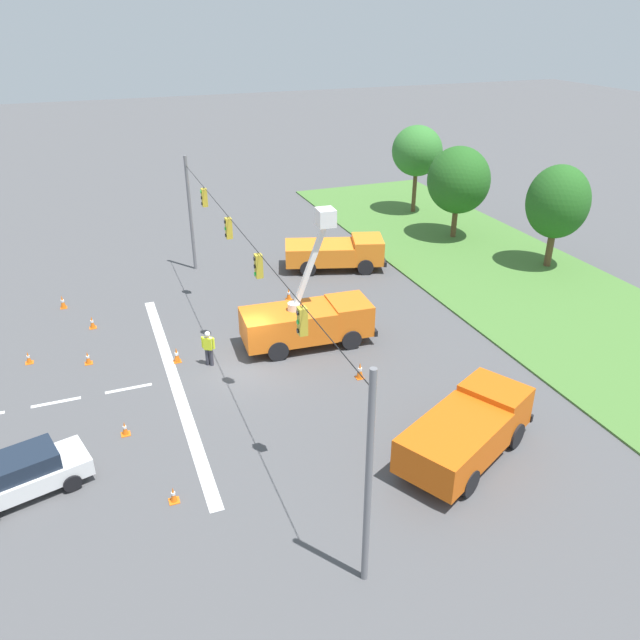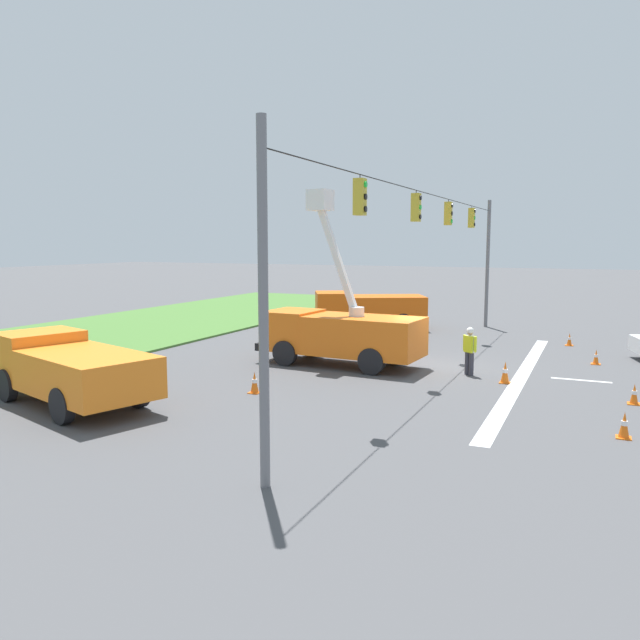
{
  "view_description": "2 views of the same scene",
  "coord_description": "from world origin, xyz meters",
  "px_view_note": "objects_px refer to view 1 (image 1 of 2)",
  "views": [
    {
      "loc": [
        24.68,
        -5.88,
        15.08
      ],
      "look_at": [
        1.47,
        3.03,
        2.55
      ],
      "focal_mm": 35.0,
      "sensor_mm": 36.0,
      "label": 1
    },
    {
      "loc": [
        -23.42,
        -5.88,
        4.83
      ],
      "look_at": [
        -0.6,
        4.38,
        1.71
      ],
      "focal_mm": 35.0,
      "sensor_mm": 36.0,
      "label": 2
    }
  ],
  "objects_px": {
    "utility_truck_support_far": "(337,252)",
    "road_worker": "(208,346)",
    "traffic_cone_foreground_left": "(88,358)",
    "traffic_cone_lane_edge_a": "(173,495)",
    "tree_centre": "(558,202)",
    "utility_truck_bucket_lift": "(308,319)",
    "traffic_cone_mid_right": "(289,294)",
    "utility_truck_support_near": "(468,430)",
    "tree_far_west": "(417,151)",
    "traffic_cone_foreground_right": "(360,370)",
    "tree_west": "(458,180)",
    "traffic_cone_far_right": "(125,429)",
    "traffic_cone_mid_left": "(92,322)",
    "traffic_cone_near_bucket": "(28,358)",
    "sedan_white": "(24,474)",
    "traffic_cone_lane_edge_b": "(177,355)",
    "traffic_cone_far_left": "(63,302)"
  },
  "relations": [
    {
      "from": "utility_truck_support_far",
      "to": "road_worker",
      "type": "distance_m",
      "value": 13.62
    },
    {
      "from": "tree_far_west",
      "to": "utility_truck_support_near",
      "type": "bearing_deg",
      "value": -25.02
    },
    {
      "from": "utility_truck_support_far",
      "to": "traffic_cone_foreground_left",
      "type": "relative_size",
      "value": 10.77
    },
    {
      "from": "tree_centre",
      "to": "road_worker",
      "type": "relative_size",
      "value": 3.72
    },
    {
      "from": "tree_west",
      "to": "road_worker",
      "type": "xyz_separation_m",
      "value": [
        11.52,
        -20.34,
        -3.22
      ]
    },
    {
      "from": "traffic_cone_near_bucket",
      "to": "traffic_cone_far_left",
      "type": "distance_m",
      "value": 6.05
    },
    {
      "from": "traffic_cone_foreground_right",
      "to": "traffic_cone_far_right",
      "type": "bearing_deg",
      "value": -87.14
    },
    {
      "from": "traffic_cone_near_bucket",
      "to": "traffic_cone_lane_edge_b",
      "type": "bearing_deg",
      "value": 69.96
    },
    {
      "from": "traffic_cone_mid_left",
      "to": "road_worker",
      "type": "bearing_deg",
      "value": 39.83
    },
    {
      "from": "tree_far_west",
      "to": "traffic_cone_foreground_right",
      "type": "relative_size",
      "value": 8.59
    },
    {
      "from": "tree_west",
      "to": "traffic_cone_foreground_left",
      "type": "bearing_deg",
      "value": -69.99
    },
    {
      "from": "traffic_cone_mid_left",
      "to": "tree_west",
      "type": "bearing_deg",
      "value": 102.48
    },
    {
      "from": "tree_far_west",
      "to": "sedan_white",
      "type": "height_order",
      "value": "tree_far_west"
    },
    {
      "from": "tree_centre",
      "to": "utility_truck_bucket_lift",
      "type": "xyz_separation_m",
      "value": [
        4.17,
        -17.97,
        -2.9
      ]
    },
    {
      "from": "traffic_cone_lane_edge_a",
      "to": "sedan_white",
      "type": "bearing_deg",
      "value": -116.29
    },
    {
      "from": "sedan_white",
      "to": "traffic_cone_lane_edge_b",
      "type": "relative_size",
      "value": 6.09
    },
    {
      "from": "road_worker",
      "to": "traffic_cone_far_right",
      "type": "xyz_separation_m",
      "value": [
        4.1,
        -4.23,
        -0.72
      ]
    },
    {
      "from": "utility_truck_support_near",
      "to": "utility_truck_support_far",
      "type": "distance_m",
      "value": 19.23
    },
    {
      "from": "traffic_cone_foreground_right",
      "to": "traffic_cone_mid_right",
      "type": "distance_m",
      "value": 9.21
    },
    {
      "from": "utility_truck_support_near",
      "to": "traffic_cone_near_bucket",
      "type": "relative_size",
      "value": 11.01
    },
    {
      "from": "utility_truck_support_far",
      "to": "traffic_cone_lane_edge_a",
      "type": "relative_size",
      "value": 11.22
    },
    {
      "from": "road_worker",
      "to": "traffic_cone_lane_edge_b",
      "type": "height_order",
      "value": "road_worker"
    },
    {
      "from": "traffic_cone_near_bucket",
      "to": "tree_far_west",
      "type": "bearing_deg",
      "value": 117.45
    },
    {
      "from": "tree_centre",
      "to": "traffic_cone_lane_edge_a",
      "type": "bearing_deg",
      "value": -63.54
    },
    {
      "from": "traffic_cone_lane_edge_b",
      "to": "traffic_cone_foreground_left",
      "type": "bearing_deg",
      "value": -108.75
    },
    {
      "from": "tree_west",
      "to": "utility_truck_support_far",
      "type": "xyz_separation_m",
      "value": [
        2.45,
        -10.18,
        -3.11
      ]
    },
    {
      "from": "utility_truck_support_near",
      "to": "traffic_cone_mid_left",
      "type": "bearing_deg",
      "value": -141.89
    },
    {
      "from": "traffic_cone_foreground_left",
      "to": "traffic_cone_near_bucket",
      "type": "distance_m",
      "value": 2.82
    },
    {
      "from": "traffic_cone_foreground_left",
      "to": "traffic_cone_lane_edge_a",
      "type": "xyz_separation_m",
      "value": [
        10.7,
        2.27,
        -0.02
      ]
    },
    {
      "from": "sedan_white",
      "to": "traffic_cone_foreground_right",
      "type": "bearing_deg",
      "value": 100.85
    },
    {
      "from": "tree_centre",
      "to": "traffic_cone_far_right",
      "type": "distance_m",
      "value": 28.78
    },
    {
      "from": "tree_centre",
      "to": "traffic_cone_lane_edge_b",
      "type": "bearing_deg",
      "value": -81.62
    },
    {
      "from": "traffic_cone_far_left",
      "to": "traffic_cone_far_right",
      "type": "height_order",
      "value": "traffic_cone_far_left"
    },
    {
      "from": "road_worker",
      "to": "traffic_cone_far_left",
      "type": "height_order",
      "value": "road_worker"
    },
    {
      "from": "traffic_cone_lane_edge_a",
      "to": "utility_truck_support_near",
      "type": "bearing_deg",
      "value": 82.19
    },
    {
      "from": "tree_centre",
      "to": "traffic_cone_mid_right",
      "type": "relative_size",
      "value": 9.4
    },
    {
      "from": "tree_far_west",
      "to": "tree_west",
      "type": "xyz_separation_m",
      "value": [
        6.54,
        -0.28,
        -0.74
      ]
    },
    {
      "from": "traffic_cone_mid_left",
      "to": "traffic_cone_far_right",
      "type": "height_order",
      "value": "traffic_cone_mid_left"
    },
    {
      "from": "tree_centre",
      "to": "sedan_white",
      "type": "relative_size",
      "value": 1.43
    },
    {
      "from": "tree_centre",
      "to": "traffic_cone_lane_edge_a",
      "type": "relative_size",
      "value": 10.91
    },
    {
      "from": "traffic_cone_foreground_right",
      "to": "traffic_cone_far_right",
      "type": "height_order",
      "value": "traffic_cone_foreground_right"
    },
    {
      "from": "traffic_cone_mid_left",
      "to": "tree_far_west",
      "type": "bearing_deg",
      "value": 115.4
    },
    {
      "from": "tree_centre",
      "to": "utility_truck_bucket_lift",
      "type": "distance_m",
      "value": 18.67
    },
    {
      "from": "utility_truck_bucket_lift",
      "to": "traffic_cone_lane_edge_a",
      "type": "distance_m",
      "value": 11.97
    },
    {
      "from": "traffic_cone_mid_left",
      "to": "traffic_cone_mid_right",
      "type": "xyz_separation_m",
      "value": [
        0.3,
        10.72,
        0.01
      ]
    },
    {
      "from": "traffic_cone_mid_right",
      "to": "traffic_cone_far_right",
      "type": "distance_m",
      "value": 13.95
    },
    {
      "from": "utility_truck_support_far",
      "to": "traffic_cone_lane_edge_b",
      "type": "relative_size",
      "value": 8.93
    },
    {
      "from": "traffic_cone_mid_left",
      "to": "utility_truck_support_far",
      "type": "bearing_deg",
      "value": 101.76
    },
    {
      "from": "sedan_white",
      "to": "traffic_cone_mid_right",
      "type": "relative_size",
      "value": 6.59
    },
    {
      "from": "traffic_cone_mid_right",
      "to": "traffic_cone_far_right",
      "type": "height_order",
      "value": "traffic_cone_mid_right"
    }
  ]
}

